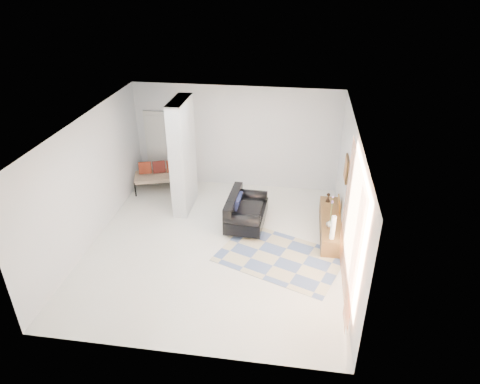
# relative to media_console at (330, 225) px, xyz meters

# --- Properties ---
(floor) EXTENTS (6.00, 6.00, 0.00)m
(floor) POSITION_rel_media_console_xyz_m (-2.52, -0.90, -0.20)
(floor) COLOR silver
(floor) RESTS_ON ground
(ceiling) EXTENTS (6.00, 6.00, 0.00)m
(ceiling) POSITION_rel_media_console_xyz_m (-2.52, -0.90, 2.60)
(ceiling) COLOR white
(ceiling) RESTS_ON wall_back
(wall_back) EXTENTS (6.00, 0.00, 6.00)m
(wall_back) POSITION_rel_media_console_xyz_m (-2.52, 2.10, 1.20)
(wall_back) COLOR silver
(wall_back) RESTS_ON ground
(wall_front) EXTENTS (6.00, 0.00, 6.00)m
(wall_front) POSITION_rel_media_console_xyz_m (-2.52, -3.90, 1.20)
(wall_front) COLOR silver
(wall_front) RESTS_ON ground
(wall_left) EXTENTS (0.00, 6.00, 6.00)m
(wall_left) POSITION_rel_media_console_xyz_m (-5.27, -0.90, 1.20)
(wall_left) COLOR silver
(wall_left) RESTS_ON ground
(wall_right) EXTENTS (0.00, 6.00, 6.00)m
(wall_right) POSITION_rel_media_console_xyz_m (0.23, -0.90, 1.20)
(wall_right) COLOR silver
(wall_right) RESTS_ON ground
(partition_column) EXTENTS (0.35, 1.20, 2.80)m
(partition_column) POSITION_rel_media_console_xyz_m (-3.62, 0.70, 1.20)
(partition_column) COLOR silver
(partition_column) RESTS_ON floor
(hallway_door) EXTENTS (0.85, 0.06, 2.04)m
(hallway_door) POSITION_rel_media_console_xyz_m (-4.62, 2.06, 0.82)
(hallway_door) COLOR silver
(hallway_door) RESTS_ON floor
(curtain) EXTENTS (0.00, 2.55, 2.55)m
(curtain) POSITION_rel_media_console_xyz_m (0.15, -2.05, 1.25)
(curtain) COLOR #F98041
(curtain) RESTS_ON wall_right
(wall_art) EXTENTS (0.04, 0.45, 0.55)m
(wall_art) POSITION_rel_media_console_xyz_m (0.20, -0.00, 1.45)
(wall_art) COLOR #39250F
(wall_art) RESTS_ON wall_right
(media_console) EXTENTS (0.45, 2.01, 0.80)m
(media_console) POSITION_rel_media_console_xyz_m (0.00, 0.00, 0.00)
(media_console) COLOR brown
(media_console) RESTS_ON floor
(loveseat) EXTENTS (0.91, 1.49, 0.76)m
(loveseat) POSITION_rel_media_console_xyz_m (-2.02, 0.06, 0.16)
(loveseat) COLOR silver
(loveseat) RESTS_ON floor
(daybed) EXTENTS (1.75, 1.13, 0.77)m
(daybed) POSITION_rel_media_console_xyz_m (-4.46, 1.57, 0.22)
(daybed) COLOR black
(daybed) RESTS_ON floor
(area_rug) EXTENTS (2.94, 2.47, 0.01)m
(area_rug) POSITION_rel_media_console_xyz_m (-1.08, -1.13, -0.20)
(area_rug) COLOR #C3B995
(area_rug) RESTS_ON floor
(cylinder_lamp) EXTENTS (0.10, 0.10, 0.54)m
(cylinder_lamp) POSITION_rel_media_console_xyz_m (-0.02, -0.84, 0.47)
(cylinder_lamp) COLOR silver
(cylinder_lamp) RESTS_ON media_console
(bronze_figurine) EXTENTS (0.12, 0.12, 0.23)m
(bronze_figurine) POSITION_rel_media_console_xyz_m (-0.05, 0.74, 0.31)
(bronze_figurine) COLOR black
(bronze_figurine) RESTS_ON media_console
(vase) EXTENTS (0.19, 0.19, 0.17)m
(vase) POSITION_rel_media_console_xyz_m (-0.05, -0.38, 0.28)
(vase) COLOR silver
(vase) RESTS_ON media_console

